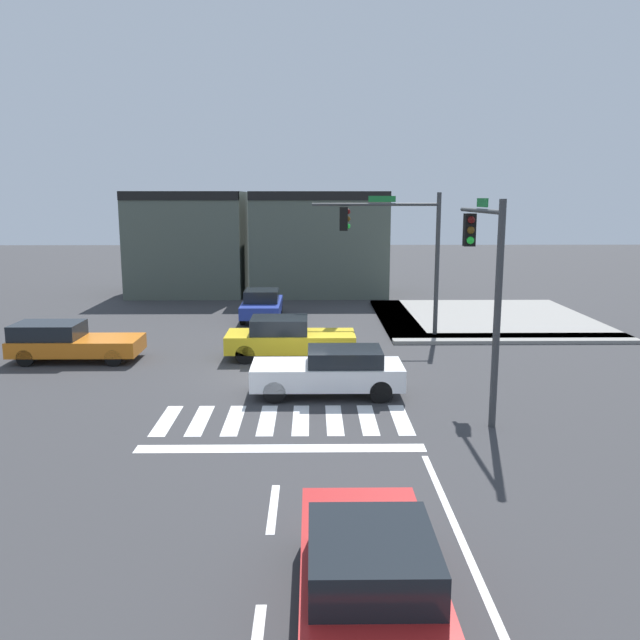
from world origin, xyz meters
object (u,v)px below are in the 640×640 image
traffic_signal_southeast (484,265)px  car_red (369,572)px  car_white (331,371)px  traffic_signal_northeast (396,239)px  car_yellow (288,338)px  car_blue (262,304)px  car_orange (69,341)px

traffic_signal_southeast → car_red: traffic_signal_southeast is taller
traffic_signal_southeast → car_white: (-4.06, 1.36, -3.28)m
traffic_signal_northeast → car_white: bearing=70.3°
traffic_signal_northeast → car_yellow: bearing=39.2°
traffic_signal_northeast → car_white: traffic_signal_northeast is taller
traffic_signal_southeast → car_red: 10.62m
car_white → car_blue: 12.66m
traffic_signal_southeast → car_blue: 15.72m
traffic_signal_southeast → car_blue: size_ratio=1.37×
car_orange → car_red: bearing=-57.7°
car_orange → car_white: (9.29, -4.27, 0.02)m
car_red → traffic_signal_southeast: bearing=-22.4°
car_yellow → car_orange: 7.86m
traffic_signal_northeast → car_yellow: (-4.29, -3.51, -3.36)m
car_yellow → car_white: (1.43, -4.50, -0.03)m
car_orange → car_yellow: bearing=1.7°
car_white → car_orange: bearing=-24.7°
car_orange → car_blue: car_blue is taller
car_red → car_white: bearing=1.1°
car_white → car_blue: (-2.95, 12.31, -0.00)m
car_red → car_white: 10.72m
car_yellow → car_orange: size_ratio=1.04×
car_orange → car_blue: bearing=51.8°
car_yellow → car_orange: car_yellow is taller
traffic_signal_southeast → car_white: traffic_signal_southeast is taller
car_red → car_white: (-0.20, 10.71, -0.05)m
car_red → car_blue: 23.24m
car_blue → traffic_signal_northeast: bearing=53.5°
traffic_signal_southeast → car_yellow: traffic_signal_southeast is taller
car_orange → car_blue: size_ratio=1.07×
car_red → car_blue: bearing=7.8°
traffic_signal_southeast → car_orange: 14.86m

